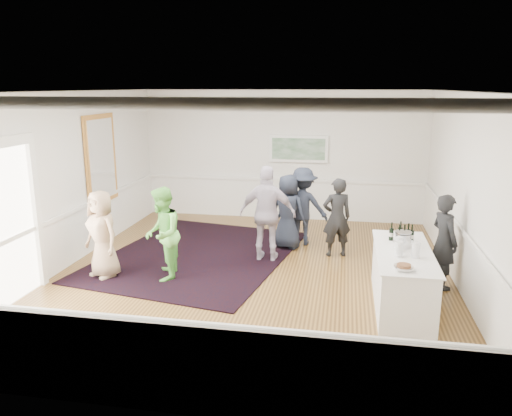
% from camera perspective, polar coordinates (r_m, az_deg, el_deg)
% --- Properties ---
extents(floor, '(8.00, 8.00, 0.00)m').
position_cam_1_polar(floor, '(9.02, -0.33, -7.55)').
color(floor, olive).
rests_on(floor, ground).
extents(ceiling, '(7.00, 8.00, 0.02)m').
position_cam_1_polar(ceiling, '(8.40, -0.36, 13.22)').
color(ceiling, white).
rests_on(ceiling, wall_back).
extents(wall_left, '(0.02, 8.00, 3.20)m').
position_cam_1_polar(wall_left, '(9.82, -20.88, 3.01)').
color(wall_left, white).
rests_on(wall_left, floor).
extents(wall_right, '(0.02, 8.00, 3.20)m').
position_cam_1_polar(wall_right, '(8.65, 23.09, 1.46)').
color(wall_right, white).
rests_on(wall_right, floor).
extents(wall_back, '(7.00, 0.02, 3.20)m').
position_cam_1_polar(wall_back, '(12.47, 3.04, 6.02)').
color(wall_back, white).
rests_on(wall_back, floor).
extents(wall_front, '(7.00, 0.02, 3.20)m').
position_cam_1_polar(wall_front, '(4.83, -9.13, -6.78)').
color(wall_front, white).
rests_on(wall_front, floor).
extents(wainscoting, '(7.00, 8.00, 1.00)m').
position_cam_1_polar(wainscoting, '(8.85, -0.34, -4.54)').
color(wainscoting, white).
rests_on(wainscoting, floor).
extents(mirror, '(0.05, 1.25, 1.85)m').
position_cam_1_polar(mirror, '(10.89, -17.27, 5.34)').
color(mirror, gold).
rests_on(mirror, wall_left).
extents(doorway, '(0.10, 1.78, 2.56)m').
position_cam_1_polar(doorway, '(8.29, -27.11, -0.76)').
color(doorway, white).
rests_on(doorway, wall_left).
extents(landscape_painting, '(1.44, 0.06, 0.66)m').
position_cam_1_polar(landscape_painting, '(12.35, 4.87, 6.75)').
color(landscape_painting, white).
rests_on(landscape_painting, wall_back).
extents(area_rug, '(4.06, 4.91, 0.02)m').
position_cam_1_polar(area_rug, '(10.03, -6.61, -5.35)').
color(area_rug, black).
rests_on(area_rug, floor).
extents(serving_table, '(0.83, 2.17, 0.88)m').
position_cam_1_polar(serving_table, '(7.96, 16.34, -7.70)').
color(serving_table, white).
rests_on(serving_table, floor).
extents(bartender, '(0.59, 0.69, 1.59)m').
position_cam_1_polar(bartender, '(8.78, 20.69, -3.60)').
color(bartender, black).
rests_on(bartender, floor).
extents(guest_tan, '(0.90, 0.79, 1.55)m').
position_cam_1_polar(guest_tan, '(9.07, -17.18, -2.88)').
color(guest_tan, '#9E8063').
rests_on(guest_tan, floor).
extents(guest_green, '(0.79, 0.91, 1.62)m').
position_cam_1_polar(guest_green, '(8.72, -10.66, -2.93)').
color(guest_green, '#6BCC51').
rests_on(guest_green, floor).
extents(guest_lilac, '(1.09, 0.47, 1.84)m').
position_cam_1_polar(guest_lilac, '(9.47, 1.33, -0.67)').
color(guest_lilac, '#B4A8BC').
rests_on(guest_lilac, floor).
extents(guest_dark_a, '(1.10, 0.68, 1.64)m').
position_cam_1_polar(guest_dark_a, '(10.52, 5.34, 0.19)').
color(guest_dark_a, '#1D2230').
rests_on(guest_dark_a, floor).
extents(guest_dark_b, '(0.66, 0.53, 1.57)m').
position_cam_1_polar(guest_dark_b, '(9.87, 9.21, -1.07)').
color(guest_dark_b, black).
rests_on(guest_dark_b, floor).
extents(guest_navy, '(0.88, 0.74, 1.54)m').
position_cam_1_polar(guest_navy, '(10.25, 3.67, -0.42)').
color(guest_navy, '#1D2230').
rests_on(guest_navy, floor).
extents(wine_bottles, '(0.38, 0.25, 0.31)m').
position_cam_1_polar(wine_bottles, '(8.24, 16.41, -2.64)').
color(wine_bottles, black).
rests_on(wine_bottles, serving_table).
extents(juice_pitchers, '(0.35, 0.35, 0.24)m').
position_cam_1_polar(juice_pitchers, '(7.60, 16.59, -4.30)').
color(juice_pitchers, '#5FA73B').
rests_on(juice_pitchers, serving_table).
extents(ice_bucket, '(0.26, 0.26, 0.24)m').
position_cam_1_polar(ice_bucket, '(7.96, 16.42, -3.52)').
color(ice_bucket, silver).
rests_on(ice_bucket, serving_table).
extents(nut_bowl, '(0.27, 0.27, 0.08)m').
position_cam_1_polar(nut_bowl, '(7.02, 16.54, -6.51)').
color(nut_bowl, white).
rests_on(nut_bowl, serving_table).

